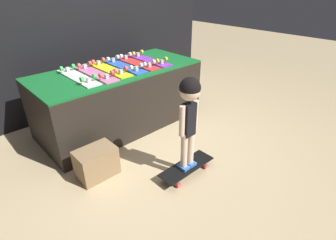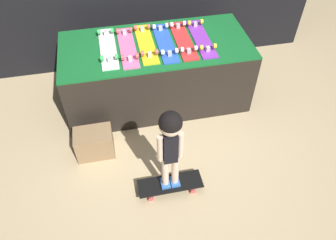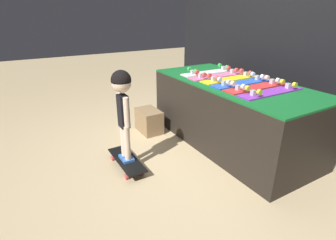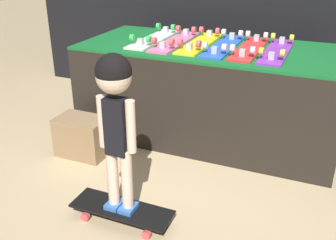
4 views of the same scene
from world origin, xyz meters
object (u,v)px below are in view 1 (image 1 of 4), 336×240
Objects in this scene: skateboard_yellow_on_rack at (109,69)px; skateboard_blue_on_rack at (124,66)px; skateboard_white_on_rack at (78,76)px; skateboard_on_floor at (187,167)px; child at (189,108)px; skateboard_red_on_rack at (137,62)px; skateboard_pink_on_rack at (95,73)px; skateboard_purple_on_rack at (149,60)px; storage_box at (97,163)px.

skateboard_yellow_on_rack is 0.21m from skateboard_blue_on_rack.
skateboard_white_on_rack and skateboard_blue_on_rack have the same top height.
skateboard_on_floor is 0.68m from child.
skateboard_red_on_rack is at bearing 72.53° from child.
skateboard_pink_on_rack is 1.00× the size of skateboard_purple_on_rack.
skateboard_yellow_on_rack is at bearing 7.94° from skateboard_pink_on_rack.
skateboard_white_on_rack is 0.61m from skateboard_blue_on_rack.
skateboard_on_floor is at bearing -41.50° from storage_box.
storage_box is (-1.30, -0.72, -0.64)m from skateboard_purple_on_rack.
child reaches higher than skateboard_purple_on_rack.
skateboard_on_floor is 0.91m from storage_box.
skateboard_white_on_rack is 1.40m from child.
skateboard_white_on_rack is at bearing 106.63° from child.
skateboard_pink_on_rack is 0.82m from skateboard_purple_on_rack.
skateboard_yellow_on_rack is at bearing 173.80° from skateboard_blue_on_rack.
storage_box is at bearing -124.23° from skateboard_pink_on_rack.
skateboard_yellow_on_rack is 1.20m from storage_box.
skateboard_blue_on_rack is 1.23× the size of skateboard_on_floor.
child is at bearing -81.78° from skateboard_pink_on_rack.
skateboard_white_on_rack is 1.00× the size of skateboard_red_on_rack.
skateboard_pink_on_rack is at bearing 98.22° from skateboard_on_floor.
skateboard_purple_on_rack is 1.23× the size of skateboard_on_floor.
skateboard_yellow_on_rack is at bearing 177.90° from skateboard_purple_on_rack.
skateboard_yellow_on_rack and skateboard_blue_on_rack have the same top height.
skateboard_blue_on_rack is 1.52m from skateboard_on_floor.
storage_box is (-0.49, -0.71, -0.64)m from skateboard_pink_on_rack.
skateboard_on_floor is (0.39, -1.34, -0.72)m from skateboard_white_on_rack.
skateboard_pink_on_rack is 1.00× the size of skateboard_red_on_rack.
skateboard_yellow_on_rack is at bearing 47.11° from storage_box.
child reaches higher than skateboard_pink_on_rack.
skateboard_white_on_rack is at bearing 178.00° from skateboard_blue_on_rack.
skateboard_purple_on_rack is at bearing 64.82° from child.
skateboard_blue_on_rack is (0.61, -0.02, 0.00)m from skateboard_white_on_rack.
skateboard_purple_on_rack is 1.98× the size of storage_box.
skateboard_white_on_rack is 1.00× the size of skateboard_blue_on_rack.
skateboard_yellow_on_rack and skateboard_red_on_rack have the same top height.
skateboard_purple_on_rack is at bearing -2.10° from skateboard_yellow_on_rack.
skateboard_red_on_rack reaches higher than skateboard_on_floor.
child is at bearing -99.42° from skateboard_blue_on_rack.
child is at bearing -115.44° from skateboard_purple_on_rack.
skateboard_blue_on_rack is at bearing -2.00° from skateboard_white_on_rack.
skateboard_yellow_on_rack is 1.52m from skateboard_on_floor.
skateboard_purple_on_rack is at bearing -0.03° from skateboard_blue_on_rack.
skateboard_white_on_rack is 1.00× the size of skateboard_yellow_on_rack.
skateboard_blue_on_rack is at bearing 80.58° from skateboard_on_floor.
skateboard_purple_on_rack is at bearing 0.43° from skateboard_pink_on_rack.
child is at bearing -107.73° from skateboard_red_on_rack.
child is (-0.01, -1.34, -0.05)m from skateboard_yellow_on_rack.
skateboard_pink_on_rack and skateboard_yellow_on_rack have the same top height.
skateboard_purple_on_rack is at bearing 64.56° from skateboard_on_floor.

